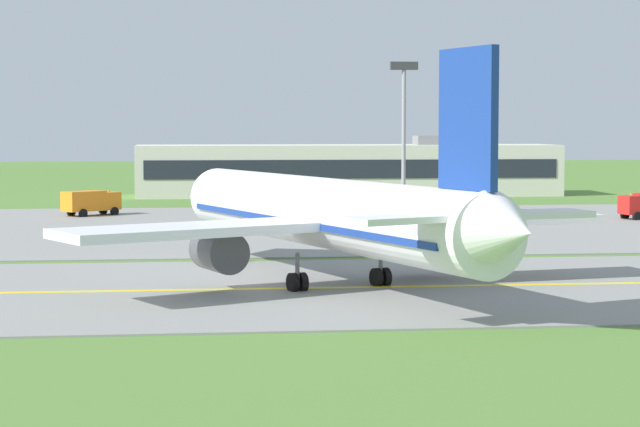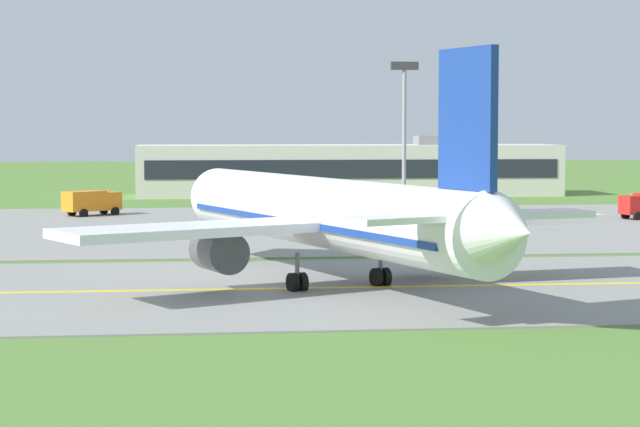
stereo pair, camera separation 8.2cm
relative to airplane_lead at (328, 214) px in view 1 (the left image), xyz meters
The scene contains 8 objects.
ground_plane 6.65m from the airplane_lead, 165.66° to the right, with size 500.00×500.00×0.00m, color #517A33.
taxiway_strip 6.62m from the airplane_lead, 165.66° to the right, with size 240.00×28.00×0.10m, color gray.
apron_pad 41.21m from the airplane_lead, 83.06° to the left, with size 140.00×52.00×0.10m, color gray.
taxiway_centreline 6.58m from the airplane_lead, 165.66° to the right, with size 220.00×0.60×0.01m, color yellow.
airplane_lead is the anchor object (origin of this frame).
service_truck_fuel 58.68m from the airplane_lead, 107.17° to the left, with size 5.97×5.34×2.60m.
terminal_building 91.10m from the airplane_lead, 81.31° to the left, with size 55.33×11.67×7.88m.
apron_light_mast 37.85m from the airplane_lead, 72.85° to the left, with size 2.40×0.50×14.70m.
Camera 1 is at (-3.28, -66.47, 9.11)m, focal length 67.78 mm.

